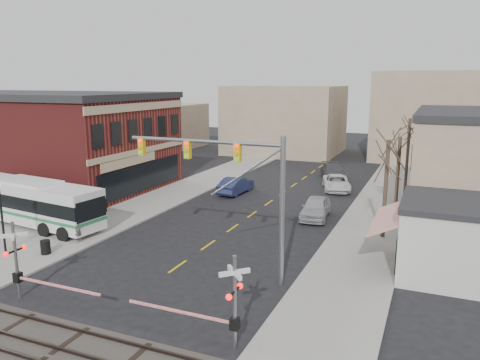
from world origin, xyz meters
name	(u,v)px	position (x,y,z in m)	size (l,w,h in m)	color
ground	(159,280)	(0.00, 0.00, 0.00)	(160.00, 160.00, 0.00)	black
sidewalk_west	(187,188)	(-9.50, 20.00, 0.06)	(5.00, 60.00, 0.12)	gray
sidewalk_east	(381,208)	(9.50, 20.00, 0.06)	(5.00, 60.00, 0.12)	gray
ballast_strip	(48,356)	(0.00, -8.00, 0.03)	(160.00, 5.00, 0.06)	#332D28
rail_tracks	(48,354)	(0.00, -8.00, 0.12)	(160.00, 3.91, 0.14)	#2D231E
brick_building	(22,138)	(-26.98, 16.00, 4.81)	(30.40, 15.40, 9.60)	maroon
awning_shop	(478,241)	(15.97, 7.00, 2.16)	(9.74, 6.20, 4.30)	beige
tree_east_a	(386,189)	(10.50, 12.00, 3.50)	(0.28, 0.28, 6.75)	#382B21
tree_east_b	(398,177)	(10.80, 18.00, 3.27)	(0.28, 0.28, 6.30)	#382B21
tree_east_c	(407,157)	(11.00, 26.00, 3.72)	(0.28, 0.28, 7.20)	#382B21
transit_bus	(30,201)	(-14.25, 4.72, 1.87)	(13.16, 4.34, 3.33)	silver
traffic_signal_mast	(236,177)	(3.76, 2.01, 5.70)	(9.24, 0.30, 8.00)	gray
rr_crossing_west	(23,262)	(-4.84, -4.59, 1.97)	(5.60, 1.36, 4.00)	gray
rr_crossing_east	(225,302)	(6.10, -4.54, 1.97)	(5.60, 1.36, 4.00)	gray
street_lamp	(0,203)	(-11.20, -0.31, 3.29)	(0.44, 0.44, 4.45)	black
trash_bin	(46,247)	(-8.50, 0.36, 0.56)	(0.60, 0.60, 0.87)	black
car_a	(316,208)	(5.00, 15.01, 0.85)	(2.01, 5.00, 1.70)	#9B9B9F
car_b	(236,185)	(-4.18, 20.21, 0.81)	(1.71, 4.91, 1.62)	#1C2346
car_c	(336,183)	(4.54, 25.41, 0.75)	(2.49, 5.39, 1.50)	silver
car_d	(333,172)	(3.12, 30.61, 0.82)	(2.29, 5.62, 1.63)	#3F3E43
pedestrian_near	(78,229)	(-8.07, 2.83, 1.03)	(0.66, 0.43, 1.81)	#564A44
pedestrian_far	(100,207)	(-10.48, 8.03, 0.98)	(0.83, 0.65, 1.72)	#34405B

